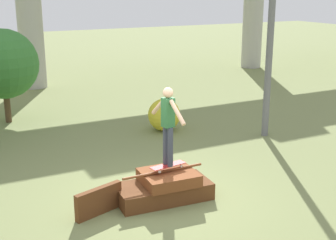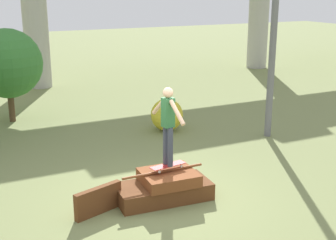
{
  "view_description": "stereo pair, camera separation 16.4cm",
  "coord_description": "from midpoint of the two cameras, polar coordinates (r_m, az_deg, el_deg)",
  "views": [
    {
      "loc": [
        -4.14,
        -8.28,
        4.45
      ],
      "look_at": [
        0.13,
        0.02,
        1.76
      ],
      "focal_mm": 50.0,
      "sensor_mm": 36.0,
      "label": 1
    },
    {
      "loc": [
        -3.99,
        -8.36,
        4.45
      ],
      "look_at": [
        0.13,
        0.02,
        1.76
      ],
      "focal_mm": 50.0,
      "sensor_mm": 36.0,
      "label": 2
    }
  ],
  "objects": [
    {
      "name": "ground_plane",
      "position": [
        10.27,
        -0.12,
        -9.62
      ],
      "size": [
        80.0,
        80.0,
        0.0
      ],
      "primitive_type": "plane",
      "color": "olive"
    },
    {
      "name": "scrap_pile",
      "position": [
        10.17,
        0.07,
        -8.18
      ],
      "size": [
        2.09,
        1.1,
        0.67
      ],
      "color": "#5B3319",
      "rests_on": "ground_plane"
    },
    {
      "name": "scrap_plank_loose",
      "position": [
        9.66,
        -8.01,
        -9.69
      ],
      "size": [
        1.08,
        0.47,
        0.56
      ],
      "color": "#5B3319",
      "rests_on": "ground_plane"
    },
    {
      "name": "skateboard",
      "position": [
        10.04,
        0.47,
        -5.57
      ],
      "size": [
        0.83,
        0.33,
        0.09
      ],
      "color": "maroon",
      "rests_on": "scrap_pile"
    },
    {
      "name": "skater",
      "position": [
        9.72,
        0.48,
        -0.09
      ],
      "size": [
        0.25,
        1.17,
        1.69
      ],
      "color": "#383D4C",
      "rests_on": "skateboard"
    },
    {
      "name": "tree_behind_right",
      "position": [
        16.38,
        -18.72,
        6.54
      ],
      "size": [
        2.3,
        2.3,
        3.14
      ],
      "color": "#4C3823",
      "rests_on": "ground_plane"
    },
    {
      "name": "bush_yellow_flowering",
      "position": [
        14.81,
        0.17,
        0.63
      ],
      "size": [
        1.03,
        1.03,
        1.03
      ],
      "color": "gold",
      "rests_on": "ground_plane"
    }
  ]
}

